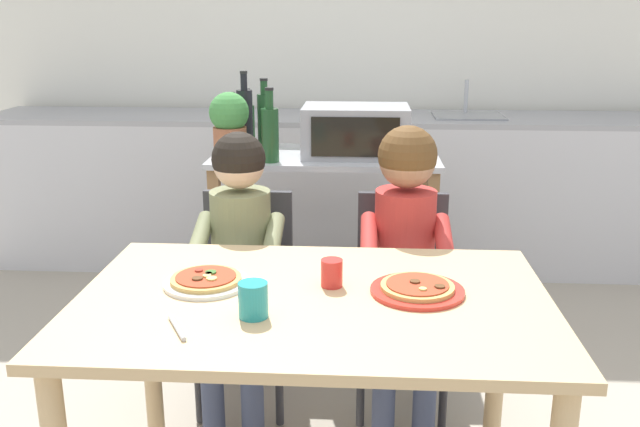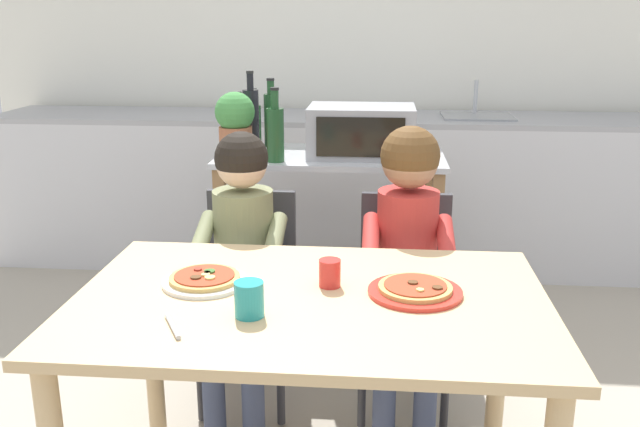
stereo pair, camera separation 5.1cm
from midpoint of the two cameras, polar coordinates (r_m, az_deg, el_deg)
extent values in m
plane|color=#A89E8C|center=(3.15, 0.41, -11.63)|extent=(10.54, 10.54, 0.00)
cube|color=white|center=(4.42, 1.68, 14.65)|extent=(4.67, 0.12, 2.70)
cube|color=silver|center=(4.14, 1.37, 1.77)|extent=(4.20, 0.60, 0.87)
cube|color=#9E9EA3|center=(4.05, 1.42, 7.96)|extent=(4.20, 0.60, 0.03)
cube|color=gray|center=(4.09, 11.87, 7.89)|extent=(0.40, 0.33, 0.02)
cylinder|color=#B7BABF|center=(4.20, 11.73, 9.50)|extent=(0.02, 0.02, 0.20)
cube|color=#B7BABF|center=(3.14, -0.01, 4.73)|extent=(1.03, 0.53, 0.02)
cube|color=olive|center=(3.29, -0.01, -4.58)|extent=(0.94, 0.48, 0.02)
cube|color=olive|center=(3.11, -9.02, -3.79)|extent=(0.05, 0.05, 0.83)
cube|color=olive|center=(3.05, 8.65, -4.18)|extent=(0.05, 0.05, 0.83)
cube|color=olive|center=(3.53, -7.48, -1.33)|extent=(0.05, 0.05, 0.83)
cube|color=olive|center=(3.47, 8.04, -1.62)|extent=(0.05, 0.05, 0.83)
cube|color=#999BA0|center=(3.10, 2.51, 6.89)|extent=(0.47, 0.32, 0.22)
cube|color=black|center=(2.94, 2.45, 6.38)|extent=(0.38, 0.01, 0.17)
cylinder|color=black|center=(2.95, 5.65, 5.02)|extent=(0.02, 0.01, 0.02)
cylinder|color=#ADB7B2|center=(3.12, -4.77, 6.77)|extent=(0.05, 0.05, 0.21)
cylinder|color=#ADB7B2|center=(3.10, -4.83, 9.20)|extent=(0.02, 0.02, 0.06)
cylinder|color=black|center=(3.10, -4.84, 9.85)|extent=(0.02, 0.02, 0.01)
cylinder|color=#1E4723|center=(3.28, -6.44, 7.15)|extent=(0.06, 0.06, 0.21)
cylinder|color=#1E4723|center=(3.26, -6.52, 9.52)|extent=(0.03, 0.03, 0.07)
cylinder|color=black|center=(3.25, -6.54, 10.20)|extent=(0.03, 0.03, 0.01)
cylinder|color=#1E4723|center=(3.35, -7.63, 7.13)|extent=(0.05, 0.05, 0.19)
cylinder|color=#1E4723|center=(3.33, -7.72, 9.26)|extent=(0.02, 0.02, 0.06)
cylinder|color=black|center=(3.33, -7.74, 9.91)|extent=(0.02, 0.02, 0.01)
cylinder|color=black|center=(3.17, -6.73, 7.59)|extent=(0.07, 0.07, 0.29)
cylinder|color=black|center=(3.15, -6.84, 10.84)|extent=(0.03, 0.03, 0.07)
cylinder|color=black|center=(3.14, -6.87, 11.60)|extent=(0.03, 0.03, 0.01)
cylinder|color=#1E4723|center=(2.97, -4.68, 6.50)|extent=(0.08, 0.08, 0.23)
cylinder|color=#1E4723|center=(2.95, -4.75, 9.44)|extent=(0.03, 0.03, 0.08)
cylinder|color=black|center=(2.94, -4.77, 10.30)|extent=(0.04, 0.04, 0.01)
cylinder|color=#1E4723|center=(3.32, -5.08, 7.72)|extent=(0.07, 0.07, 0.25)
cylinder|color=#1E4723|center=(3.30, -5.15, 10.41)|extent=(0.03, 0.03, 0.06)
cylinder|color=black|center=(3.30, -5.17, 11.06)|extent=(0.04, 0.04, 0.01)
cylinder|color=#9E5B3D|center=(3.05, -7.97, 5.83)|extent=(0.15, 0.15, 0.14)
sphere|color=#428942|center=(3.03, -8.07, 8.36)|extent=(0.17, 0.17, 0.17)
cube|color=tan|center=(1.89, -1.36, -7.36)|extent=(1.30, 0.84, 0.03)
cylinder|color=tan|center=(2.48, -14.50, -11.19)|extent=(0.06, 0.06, 0.70)
cylinder|color=tan|center=(2.41, 13.91, -12.04)|extent=(0.06, 0.06, 0.70)
cube|color=#333338|center=(2.61, -6.97, -7.10)|extent=(0.36, 0.36, 0.04)
cube|color=#333338|center=(2.69, -6.49, -2.04)|extent=(0.34, 0.03, 0.38)
cylinder|color=#333338|center=(2.56, -4.02, -13.08)|extent=(0.03, 0.03, 0.42)
cylinder|color=#333338|center=(2.61, -10.72, -12.69)|extent=(0.03, 0.03, 0.42)
cylinder|color=#333338|center=(2.82, -3.21, -10.12)|extent=(0.03, 0.03, 0.42)
cylinder|color=#333338|center=(2.87, -9.26, -9.83)|extent=(0.03, 0.03, 0.42)
cube|color=#333338|center=(2.59, 6.30, -7.35)|extent=(0.36, 0.36, 0.04)
cube|color=#333338|center=(2.67, 6.28, -2.23)|extent=(0.34, 0.03, 0.38)
cylinder|color=#333338|center=(2.56, 9.74, -13.24)|extent=(0.03, 0.03, 0.42)
cylinder|color=#333338|center=(2.55, 2.83, -13.20)|extent=(0.03, 0.03, 0.42)
cylinder|color=#333338|center=(2.82, 9.12, -10.26)|extent=(0.03, 0.03, 0.42)
cylinder|color=#333338|center=(2.81, 2.93, -10.20)|extent=(0.03, 0.03, 0.42)
cube|color=#424C6B|center=(2.46, -5.97, -7.58)|extent=(0.10, 0.30, 0.10)
cylinder|color=#424C6B|center=(2.45, -6.31, -13.94)|extent=(0.08, 0.08, 0.44)
cube|color=#424C6B|center=(2.49, -9.18, -7.45)|extent=(0.10, 0.30, 0.10)
cylinder|color=#424C6B|center=(2.48, -9.59, -13.73)|extent=(0.08, 0.08, 0.44)
cylinder|color=#7A7F56|center=(2.41, -4.56, -2.27)|extent=(0.06, 0.26, 0.15)
cylinder|color=#7A7F56|center=(2.46, -10.58, -2.12)|extent=(0.06, 0.26, 0.15)
cylinder|color=#7A7F56|center=(2.53, -7.14, -2.31)|extent=(0.22, 0.22, 0.38)
sphere|color=beige|center=(2.46, -7.38, 4.17)|extent=(0.18, 0.18, 0.18)
sphere|color=black|center=(2.45, -7.39, 4.55)|extent=(0.19, 0.19, 0.19)
cube|color=#424C6B|center=(2.45, 8.13, -7.81)|extent=(0.10, 0.30, 0.10)
cylinder|color=#424C6B|center=(2.44, 8.13, -14.22)|extent=(0.08, 0.08, 0.44)
cube|color=#424C6B|center=(2.44, 4.82, -7.78)|extent=(0.10, 0.30, 0.10)
cylinder|color=#424C6B|center=(2.43, 4.74, -14.20)|extent=(0.08, 0.08, 0.44)
cylinder|color=#BC332D|center=(2.40, 9.70, -2.34)|extent=(0.06, 0.26, 0.15)
cylinder|color=#BC332D|center=(2.39, 3.49, -2.24)|extent=(0.06, 0.26, 0.15)
cylinder|color=#BC332D|center=(2.50, 6.47, -2.41)|extent=(0.22, 0.22, 0.39)
sphere|color=#A37556|center=(2.42, 6.70, 4.43)|extent=(0.20, 0.20, 0.20)
sphere|color=brown|center=(2.42, 6.71, 4.85)|extent=(0.21, 0.21, 0.21)
cylinder|color=white|center=(1.99, -10.20, -5.72)|extent=(0.24, 0.24, 0.01)
cylinder|color=tan|center=(1.98, -10.21, -5.40)|extent=(0.20, 0.20, 0.01)
cylinder|color=#B23D23|center=(1.98, -10.23, -5.18)|extent=(0.17, 0.17, 0.00)
cylinder|color=#DBC666|center=(1.95, -9.76, -5.38)|extent=(0.03, 0.03, 0.01)
cylinder|color=#563319|center=(1.96, -10.92, -5.34)|extent=(0.03, 0.03, 0.01)
cylinder|color=#DBC666|center=(1.97, -10.13, -5.14)|extent=(0.02, 0.02, 0.01)
cylinder|color=#563319|center=(1.99, -10.02, -4.97)|extent=(0.02, 0.02, 0.01)
cylinder|color=#386628|center=(2.00, -9.82, -4.85)|extent=(0.03, 0.03, 0.01)
cylinder|color=maroon|center=(2.02, -10.78, -4.69)|extent=(0.02, 0.02, 0.01)
cylinder|color=red|center=(1.92, 7.34, -6.41)|extent=(0.26, 0.26, 0.01)
cylinder|color=tan|center=(1.92, 7.36, -6.08)|extent=(0.20, 0.20, 0.01)
cylinder|color=#B23D23|center=(1.91, 7.37, -5.86)|extent=(0.17, 0.17, 0.00)
cylinder|color=#DBC666|center=(1.87, 7.79, -6.30)|extent=(0.02, 0.02, 0.01)
cylinder|color=#563319|center=(1.92, 7.16, -5.65)|extent=(0.03, 0.03, 0.01)
cylinder|color=#563319|center=(1.89, 9.18, -6.02)|extent=(0.03, 0.03, 0.01)
cylinder|color=teal|center=(1.76, -6.42, -7.17)|extent=(0.08, 0.08, 0.09)
cylinder|color=red|center=(1.94, 0.23, -4.98)|extent=(0.06, 0.06, 0.08)
cylinder|color=#B7BABF|center=(1.73, -12.67, -9.27)|extent=(0.08, 0.13, 0.01)
camera|label=1|loc=(0.03, -90.69, -0.20)|focal=38.41mm
camera|label=2|loc=(0.03, 89.31, 0.20)|focal=38.41mm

